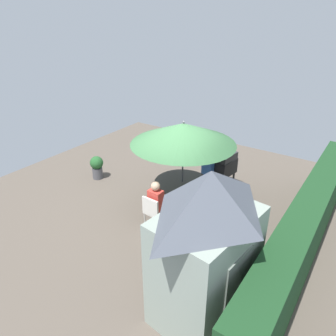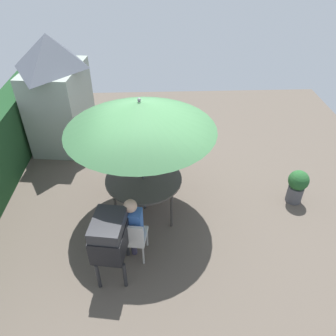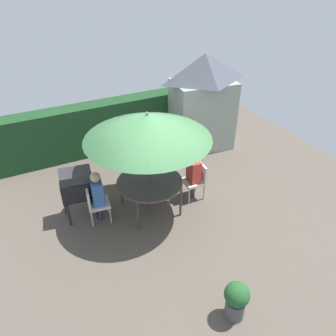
% 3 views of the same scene
% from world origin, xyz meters
% --- Properties ---
extents(ground_plane, '(11.00, 11.00, 0.00)m').
position_xyz_m(ground_plane, '(0.00, 0.00, 0.00)').
color(ground_plane, brown).
extents(hedge_backdrop, '(7.34, 0.59, 1.51)m').
position_xyz_m(hedge_backdrop, '(0.00, 3.50, 0.75)').
color(hedge_backdrop, '#193D1E').
rests_on(hedge_backdrop, ground).
extents(garden_shed, '(1.96, 1.49, 2.80)m').
position_xyz_m(garden_shed, '(2.36, 2.43, 1.43)').
color(garden_shed, gray).
rests_on(garden_shed, ground).
extents(patio_table, '(1.48, 1.48, 0.78)m').
position_xyz_m(patio_table, '(-0.30, 0.31, 0.73)').
color(patio_table, '#47423D').
rests_on(patio_table, ground).
extents(patio_umbrella, '(2.66, 2.66, 2.46)m').
position_xyz_m(patio_umbrella, '(-0.30, 0.31, 2.14)').
color(patio_umbrella, '#4C4C51').
rests_on(patio_umbrella, ground).
extents(bbq_grill, '(0.77, 0.60, 1.20)m').
position_xyz_m(bbq_grill, '(-1.80, 0.81, 0.85)').
color(bbq_grill, black).
rests_on(bbq_grill, ground).
extents(chair_near_shed, '(0.48, 0.48, 0.90)m').
position_xyz_m(chair_near_shed, '(0.90, 0.26, 0.52)').
color(chair_near_shed, silver).
rests_on(chair_near_shed, ground).
extents(chair_far_side, '(0.53, 0.52, 0.90)m').
position_xyz_m(chair_far_side, '(-1.54, 0.50, 0.52)').
color(chair_far_side, silver).
rests_on(chair_far_side, ground).
extents(potted_plant_by_shed, '(0.42, 0.42, 0.76)m').
position_xyz_m(potted_plant_by_shed, '(-0.20, -2.83, 0.42)').
color(potted_plant_by_shed, '#4C4C51').
rests_on(potted_plant_by_shed, ground).
extents(person_in_red, '(0.25, 0.35, 1.26)m').
position_xyz_m(person_in_red, '(0.82, 0.26, 0.78)').
color(person_in_red, '#CC3D33').
rests_on(person_in_red, ground).
extents(person_in_blue, '(0.29, 0.37, 1.26)m').
position_xyz_m(person_in_blue, '(-1.46, 0.48, 0.78)').
color(person_in_blue, '#3866B2').
rests_on(person_in_blue, ground).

